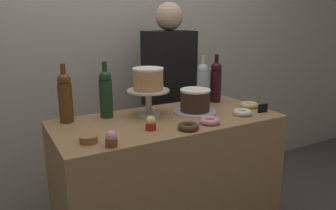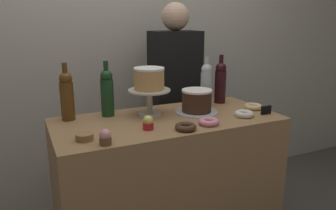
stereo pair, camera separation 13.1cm
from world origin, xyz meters
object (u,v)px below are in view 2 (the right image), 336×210
Objects in this scene: cupcake_strawberry at (105,137)px; donut_sugar at (244,114)px; white_layer_cake at (149,79)px; wine_bottle_clear at (206,84)px; price_sign_chalkboard at (266,110)px; wine_bottle_amber at (67,95)px; wine_bottle_dark_red at (220,82)px; wine_bottle_green at (107,92)px; donut_chocolate at (186,127)px; cookie_stack at (84,137)px; chocolate_round_cake at (197,100)px; cake_stand_pedestal at (149,98)px; cupcake_lemon at (148,123)px; donut_pink at (209,122)px; barista_figure at (175,106)px; donut_glazed at (253,106)px.

cupcake_strawberry reaches higher than donut_sugar.
white_layer_cake is 1.60× the size of donut_sugar.
wine_bottle_clear is 0.42m from price_sign_chalkboard.
wine_bottle_dark_red is at bearing -1.74° from wine_bottle_amber.
wine_bottle_green is 0.53m from donut_chocolate.
chocolate_round_cake is at bearing 14.28° from cookie_stack.
wine_bottle_clear is 0.54m from donut_chocolate.
cookie_stack is at bearing 178.86° from price_sign_chalkboard.
cupcake_lemon is at bearing -113.27° from cake_stand_pedestal.
donut_pink is 0.07× the size of barista_figure.
wine_bottle_amber reaches higher than cupcake_lemon.
donut_glazed is (0.65, -0.16, -0.09)m from cake_stand_pedestal.
wine_bottle_dark_red is 0.36m from donut_sugar.
chocolate_round_cake reaches higher than donut_sugar.
wine_bottle_clear reaches higher than donut_glazed.
wine_bottle_dark_red is at bearing 49.85° from donut_pink.
cupcake_lemon is (-0.38, -0.16, -0.04)m from chocolate_round_cake.
chocolate_round_cake reaches higher than donut_glazed.
wine_bottle_green is 1.00× the size of wine_bottle_dark_red.
wine_bottle_green is 4.65× the size of price_sign_chalkboard.
price_sign_chalkboard is (0.09, -0.36, -0.12)m from wine_bottle_dark_red.
barista_figure reaches higher than donut_chocolate.
donut_glazed is (0.65, -0.16, -0.20)m from white_layer_cake.
donut_sugar is (0.60, -0.02, -0.02)m from cupcake_lemon.
donut_sugar is (0.22, -0.18, -0.06)m from chocolate_round_cake.
cupcake_lemon is at bearing -173.46° from donut_glazed.
cookie_stack is at bearing 179.78° from donut_sugar.
cupcake_strawberry is at bearing -51.54° from cookie_stack.
wine_bottle_clear reaches higher than cupcake_lemon.
chocolate_round_cake is (0.27, -0.08, -0.14)m from white_layer_cake.
wine_bottle_amber is at bearing 140.41° from donut_chocolate.
donut_chocolate is (0.07, -0.33, -0.09)m from cake_stand_pedestal.
white_layer_cake is (0.00, -0.00, 0.11)m from cake_stand_pedestal.
cake_stand_pedestal is 2.22× the size of donut_chocolate.
wine_bottle_amber is 3.87× the size of cookie_stack.
donut_sugar is (-0.05, -0.34, -0.13)m from wine_bottle_dark_red.
price_sign_chalkboard reaches higher than donut_sugar.
cupcake_lemon is at bearing 24.61° from cupcake_strawberry.
cake_stand_pedestal is 0.51m from cupcake_strawberry.
barista_figure reaches higher than donut_glazed.
cupcake_lemon is at bearing 3.49° from cookie_stack.
wine_bottle_clear and wine_bottle_amber have the same top height.
donut_chocolate is 0.82m from barista_figure.
donut_chocolate is (0.52, -0.43, -0.13)m from wine_bottle_amber.
wine_bottle_green is 0.42m from cookie_stack.
cupcake_lemon is at bearing -150.54° from wine_bottle_clear.
cookie_stack is (-0.44, -0.26, -0.20)m from white_layer_cake.
wine_bottle_amber is 1.00m from wine_bottle_dark_red.
chocolate_round_cake is 2.46× the size of cupcake_lemon.
cookie_stack is at bearing 172.23° from donut_chocolate.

